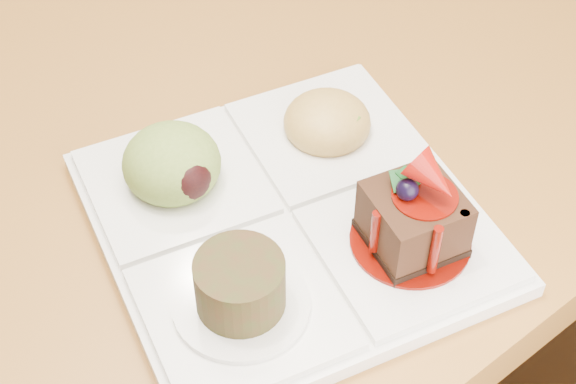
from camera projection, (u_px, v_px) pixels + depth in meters
ground at (102, 217)px, 1.61m from camera, size 6.00×6.00×0.00m
sampler_plate at (284, 206)px, 0.59m from camera, size 0.29×0.29×0.10m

